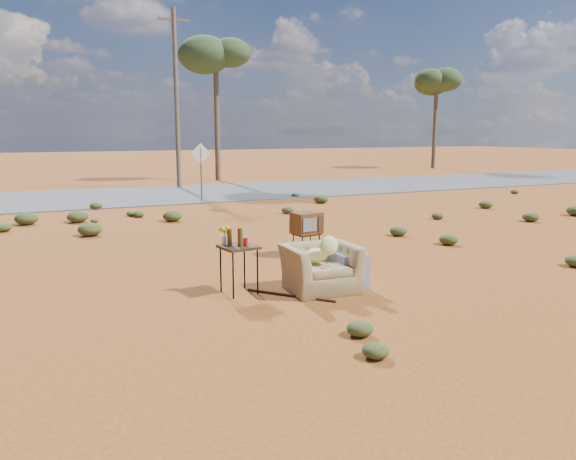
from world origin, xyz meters
name	(u,v)px	position (x,y,z in m)	size (l,w,h in m)	color
ground	(312,285)	(0.00, 0.00, 0.00)	(140.00, 140.00, 0.00)	#98551E
highway	(146,195)	(0.00, 15.00, 0.02)	(140.00, 7.00, 0.04)	#565659
armchair	(326,261)	(0.09, -0.30, 0.48)	(1.41, 0.88, 1.02)	#927D4F
tv_unit	(307,224)	(0.95, 2.14, 0.69)	(0.64, 0.54, 0.93)	black
side_table	(236,244)	(-1.35, 0.10, 0.82)	(0.63, 0.63, 1.11)	#362613
rusty_bar	(290,295)	(-0.62, -0.45, 0.02)	(0.04, 0.04, 1.55)	#452412
road_sign	(201,162)	(1.50, 12.00, 1.50)	(0.78, 0.06, 2.19)	brown
eucalyptus_center	(216,58)	(5.00, 21.00, 6.43)	(3.20, 3.20, 7.60)	brown
eucalyptus_right	(437,83)	(22.00, 24.00, 5.94)	(3.20, 3.20, 7.10)	brown
utility_pole_center	(176,97)	(2.00, 17.50, 4.15)	(1.40, 0.20, 8.00)	brown
scrub_patch	(196,238)	(-0.82, 4.41, 0.14)	(17.49, 8.07, 0.33)	#455123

